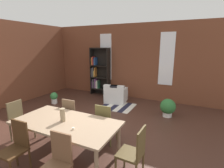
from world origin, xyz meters
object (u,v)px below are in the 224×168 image
(dining_chair_far_right, at_px, (105,122))
(dining_chair_head_left, at_px, (19,119))
(dining_chair_head_right, at_px, (134,152))
(bookshelf_tall, at_px, (99,72))
(vase_on_table, at_px, (63,115))
(dining_chair_near_left, at_px, (16,146))
(dining_table, at_px, (66,125))
(dining_chair_far_left, at_px, (72,115))
(potted_plant_by_shelf, at_px, (168,107))
(dining_chair_near_right, at_px, (57,162))
(potted_plant_corner, at_px, (54,97))
(armchair_white, at_px, (116,95))

(dining_chair_far_right, height_order, dining_chair_head_left, same)
(dining_chair_head_right, distance_m, bookshelf_tall, 5.31)
(vase_on_table, relative_size, bookshelf_tall, 0.12)
(dining_chair_near_left, bearing_deg, dining_chair_head_right, 21.57)
(dining_table, distance_m, dining_chair_far_left, 0.91)
(potted_plant_by_shelf, bearing_deg, bookshelf_tall, 158.59)
(bookshelf_tall, xyz_separation_m, potted_plant_by_shelf, (3.27, -1.28, -0.73))
(dining_chair_far_right, bearing_deg, dining_chair_head_left, -158.30)
(dining_chair_head_right, xyz_separation_m, dining_chair_head_left, (-2.87, 0.00, 0.00))
(dining_chair_far_left, bearing_deg, dining_chair_near_right, -57.96)
(potted_plant_by_shelf, bearing_deg, dining_chair_far_right, -116.09)
(dining_chair_head_right, height_order, potted_plant_corner, dining_chair_head_right)
(dining_chair_far_right, bearing_deg, potted_plant_corner, 153.37)
(dining_chair_far_left, height_order, potted_plant_by_shelf, dining_chair_far_left)
(armchair_white, bearing_deg, bookshelf_tall, 149.40)
(dining_chair_head_right, xyz_separation_m, bookshelf_tall, (-3.15, 4.24, 0.53))
(dining_table, relative_size, dining_chair_head_right, 2.23)
(potted_plant_by_shelf, relative_size, potted_plant_corner, 1.31)
(potted_plant_by_shelf, distance_m, potted_plant_corner, 4.25)
(dining_chair_far_left, relative_size, potted_plant_by_shelf, 1.63)
(dining_chair_far_left, bearing_deg, dining_chair_head_right, -21.75)
(potted_plant_corner, bearing_deg, vase_on_table, -42.10)
(dining_table, relative_size, armchair_white, 2.33)
(dining_chair_near_right, relative_size, potted_plant_by_shelf, 1.63)
(dining_chair_far_left, height_order, armchair_white, dining_chair_far_left)
(dining_chair_far_right, bearing_deg, dining_chair_head_right, -38.60)
(dining_chair_head_right, bearing_deg, bookshelf_tall, 126.57)
(potted_plant_corner, bearing_deg, dining_chair_near_right, -44.71)
(bookshelf_tall, bearing_deg, dining_table, -67.99)
(dining_chair_near_left, relative_size, dining_chair_head_left, 1.00)
(dining_chair_near_left, relative_size, bookshelf_tall, 0.45)
(dining_table, xyz_separation_m, dining_chair_far_left, (-0.48, 0.76, -0.17))
(dining_chair_far_right, height_order, bookshelf_tall, bookshelf_tall)
(dining_chair_near_left, height_order, dining_chair_near_right, same)
(vase_on_table, relative_size, dining_chair_far_left, 0.28)
(dining_chair_near_left, bearing_deg, vase_on_table, 61.65)
(dining_chair_head_right, xyz_separation_m, dining_chair_near_right, (-0.96, -0.76, 0.00))
(dining_chair_head_right, height_order, potted_plant_by_shelf, dining_chair_head_right)
(dining_table, xyz_separation_m, bookshelf_tall, (-1.71, 4.24, 0.35))
(dining_chair_near_right, height_order, dining_chair_head_left, same)
(dining_table, relative_size, bookshelf_tall, 1.00)
(dining_chair_far_left, height_order, potted_plant_corner, dining_chair_far_left)
(vase_on_table, height_order, dining_chair_far_left, vase_on_table)
(dining_table, height_order, dining_chair_far_left, dining_chair_far_left)
(dining_table, relative_size, dining_chair_far_left, 2.23)
(armchair_white, relative_size, potted_plant_by_shelf, 1.56)
(armchair_white, bearing_deg, dining_chair_near_left, -89.31)
(dining_chair_head_right, height_order, dining_chair_far_right, same)
(dining_table, xyz_separation_m, dining_chair_far_right, (0.48, 0.76, -0.17))
(dining_table, relative_size, dining_chair_near_right, 2.23)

